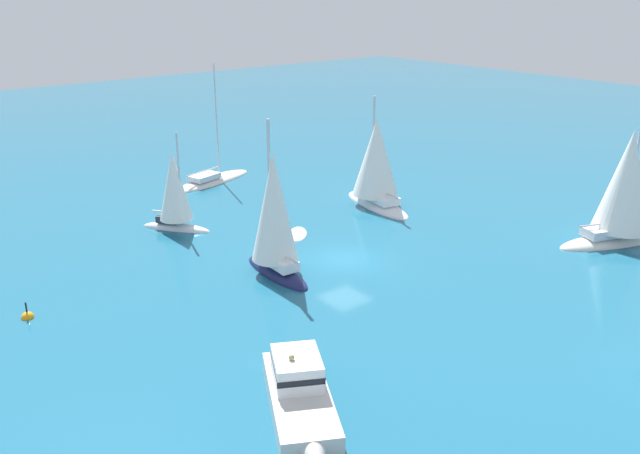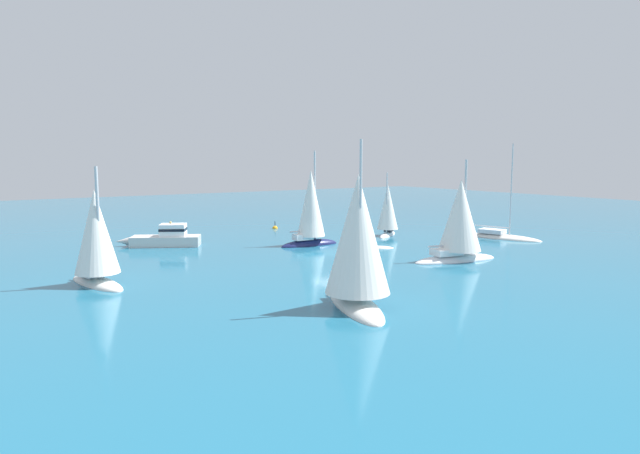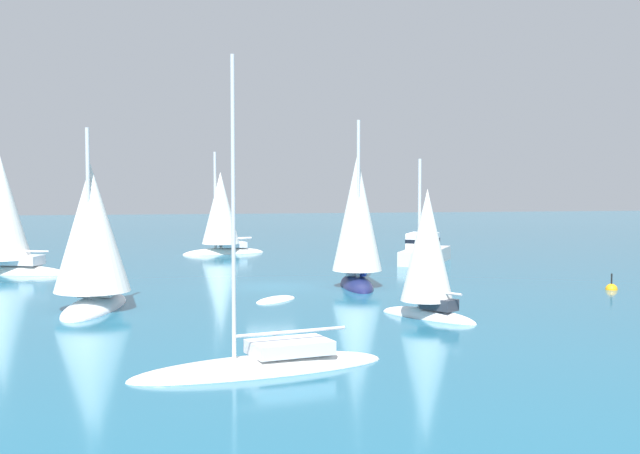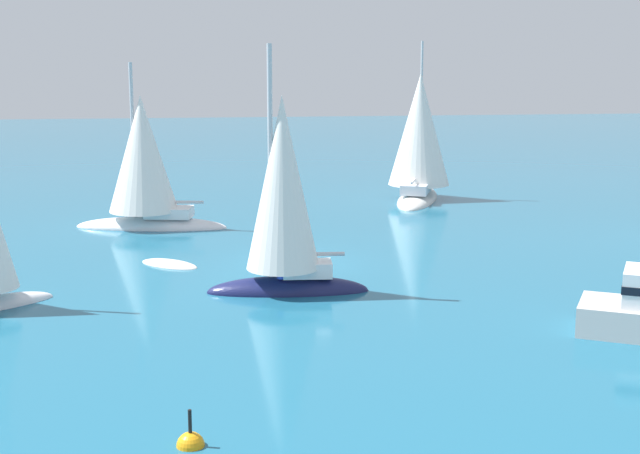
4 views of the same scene
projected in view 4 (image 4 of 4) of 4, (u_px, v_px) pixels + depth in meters
The scene contains 6 objects.
ground_plane at pixel (296, 263), 35.99m from camera, with size 160.00×160.00×0.00m, color #1E607F.
ketch at pixel (284, 206), 31.14m from camera, with size 5.70×2.69×8.99m.
sailboat at pixel (144, 170), 42.75m from camera, with size 7.43×3.77×8.17m.
rib at pixel (169, 265), 35.69m from camera, with size 2.77×2.60×0.35m.
sloop_1 at pixel (419, 143), 50.83m from camera, with size 4.61×7.79×9.24m.
channel_buoy at pixel (191, 446), 19.37m from camera, with size 0.60×0.60×1.11m.
Camera 4 is at (3.68, 34.88, 8.23)m, focal length 51.43 mm.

